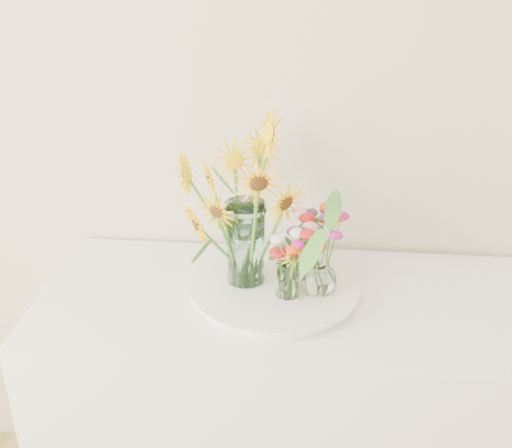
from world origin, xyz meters
name	(u,v)px	position (x,y,z in m)	size (l,w,h in m)	color
counter	(287,422)	(-0.06, 1.93, 0.45)	(1.40, 0.60, 0.90)	white
tray	(274,288)	(-0.11, 1.96, 0.91)	(0.45, 0.45, 0.03)	white
mason_jar	(246,243)	(-0.19, 1.97, 1.05)	(0.10, 0.10, 0.24)	#AEDBD4
sunflower_bouquet	(245,203)	(-0.19, 1.97, 1.17)	(0.69, 0.69, 0.48)	#FFC405
small_vase_a	(288,280)	(-0.07, 1.90, 0.98)	(0.06, 0.06, 0.10)	white
wildflower_posy_a	(288,265)	(-0.07, 1.90, 1.02)	(0.17, 0.17, 0.19)	red
small_vase_b	(319,269)	(0.01, 1.93, 1.00)	(0.10, 0.10, 0.14)	white
wildflower_posy_b	(320,255)	(0.01, 1.93, 1.04)	(0.19, 0.19, 0.23)	red
small_vase_c	(310,247)	(-0.01, 2.07, 0.99)	(0.07, 0.07, 0.13)	white
wildflower_posy_c	(311,233)	(-0.01, 2.07, 1.03)	(0.19, 0.19, 0.22)	red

